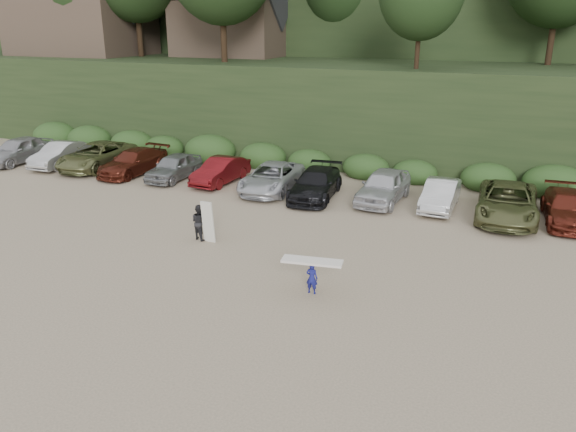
% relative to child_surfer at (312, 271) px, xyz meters
% --- Properties ---
extents(ground, '(120.00, 120.00, 0.00)m').
position_rel_child_surfer_xyz_m(ground, '(-3.36, 0.51, -0.82)').
color(ground, tan).
rests_on(ground, ground).
extents(parked_cars, '(39.20, 6.15, 1.64)m').
position_rel_child_surfer_xyz_m(parked_cars, '(-5.60, 10.56, -0.07)').
color(parked_cars, '#9C9CA0').
rests_on(parked_cars, ground).
extents(child_surfer, '(2.07, 0.85, 1.21)m').
position_rel_child_surfer_xyz_m(child_surfer, '(0.00, 0.00, 0.00)').
color(child_surfer, navy).
rests_on(child_surfer, ground).
extents(adult_surfer, '(1.22, 0.79, 1.78)m').
position_rel_child_surfer_xyz_m(adult_surfer, '(-5.93, 2.86, -0.05)').
color(adult_surfer, black).
rests_on(adult_surfer, ground).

